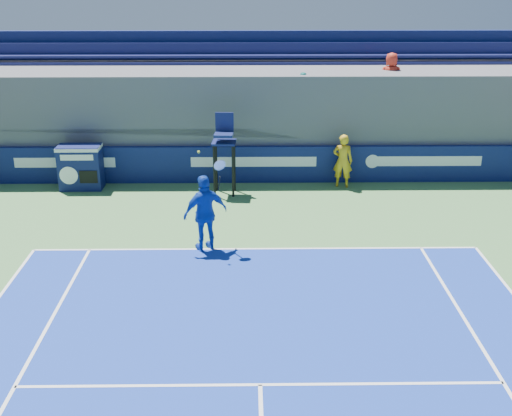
{
  "coord_description": "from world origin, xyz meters",
  "views": [
    {
      "loc": [
        -0.19,
        -2.59,
        6.65
      ],
      "look_at": [
        0.0,
        11.5,
        1.25
      ],
      "focal_mm": 45.0,
      "sensor_mm": 36.0,
      "label": 1
    }
  ],
  "objects_px": {
    "match_clock": "(81,166)",
    "umpire_chair": "(224,145)",
    "ball_person": "(343,161)",
    "tennis_player": "(205,213)"
  },
  "relations": [
    {
      "from": "tennis_player",
      "to": "match_clock",
      "type": "bearing_deg",
      "value": 131.87
    },
    {
      "from": "ball_person",
      "to": "tennis_player",
      "type": "bearing_deg",
      "value": 62.38
    },
    {
      "from": "match_clock",
      "to": "tennis_player",
      "type": "xyz_separation_m",
      "value": [
        4.17,
        -4.65,
        0.23
      ]
    },
    {
      "from": "umpire_chair",
      "to": "ball_person",
      "type": "bearing_deg",
      "value": 8.76
    },
    {
      "from": "ball_person",
      "to": "match_clock",
      "type": "bearing_deg",
      "value": 13.21
    },
    {
      "from": "ball_person",
      "to": "umpire_chair",
      "type": "xyz_separation_m",
      "value": [
        -3.68,
        -0.57,
        0.67
      ]
    },
    {
      "from": "match_clock",
      "to": "umpire_chair",
      "type": "bearing_deg",
      "value": -6.38
    },
    {
      "from": "match_clock",
      "to": "umpire_chair",
      "type": "relative_size",
      "value": 0.56
    },
    {
      "from": "match_clock",
      "to": "umpire_chair",
      "type": "xyz_separation_m",
      "value": [
        4.5,
        -0.5,
        0.79
      ]
    },
    {
      "from": "ball_person",
      "to": "match_clock",
      "type": "xyz_separation_m",
      "value": [
        -8.17,
        -0.06,
        -0.12
      ]
    }
  ]
}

